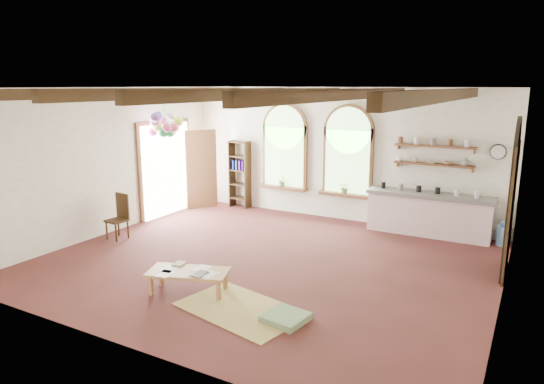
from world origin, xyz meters
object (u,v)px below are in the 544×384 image
Objects in this scene: kitchen_counter at (429,214)px; coffee_table at (188,273)px; side_chair at (118,226)px; balloon_cluster at (165,125)px.

kitchen_counter is 5.68m from coffee_table.
coffee_table is at bearing -25.61° from side_chair.
balloon_cluster is at bearing 134.86° from coffee_table.
balloon_cluster is (-3.00, 3.02, 2.01)m from coffee_table.
kitchen_counter is at bearing 31.23° from side_chair.
kitchen_counter is 6.78m from side_chair.
balloon_cluster is at bearing 86.53° from side_chair.
balloon_cluster reaches higher than side_chair.
side_chair is 0.85× the size of balloon_cluster.
balloon_cluster is at bearing -160.86° from kitchen_counter.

